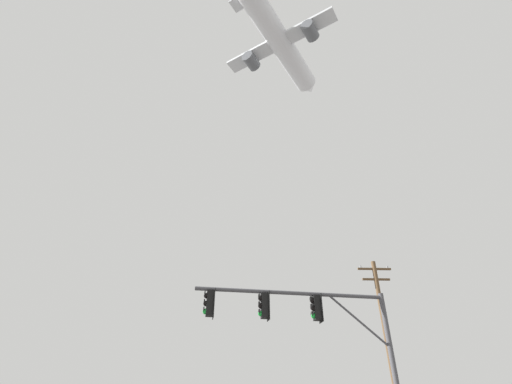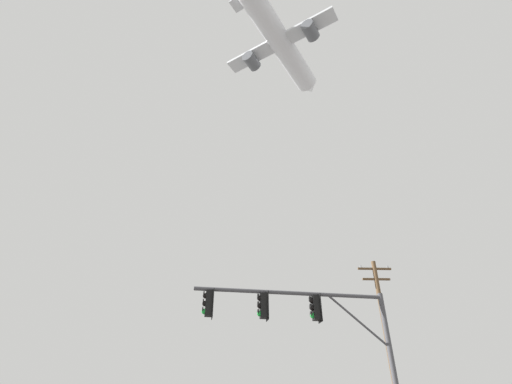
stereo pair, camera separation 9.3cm
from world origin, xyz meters
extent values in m
cylinder|color=#4C4C51|center=(5.27, 8.41, 2.85)|extent=(0.20, 0.20, 5.69)
cylinder|color=#4C4C51|center=(1.62, 7.91, 5.54)|extent=(7.32, 1.15, 0.15)
cylinder|color=#4C4C51|center=(4.18, 8.26, 4.62)|extent=(2.25, 0.39, 1.90)
cube|color=black|center=(-1.44, 7.49, 5.02)|extent=(0.30, 0.35, 0.90)
cylinder|color=black|center=(-1.44, 7.49, 5.53)|extent=(0.05, 0.05, 0.12)
cube|color=black|center=(-1.30, 7.50, 5.02)|extent=(0.09, 0.46, 1.04)
sphere|color=black|center=(-1.58, 7.47, 5.29)|extent=(0.20, 0.20, 0.20)
cylinder|color=black|center=(-1.65, 7.46, 5.35)|extent=(0.07, 0.21, 0.21)
sphere|color=black|center=(-1.58, 7.47, 5.01)|extent=(0.20, 0.20, 0.20)
cylinder|color=black|center=(-1.65, 7.46, 5.07)|extent=(0.07, 0.21, 0.21)
sphere|color=green|center=(-1.58, 7.47, 4.73)|extent=(0.20, 0.20, 0.20)
cylinder|color=black|center=(-1.65, 7.46, 4.79)|extent=(0.07, 0.21, 0.21)
cube|color=black|center=(0.57, 7.76, 5.02)|extent=(0.30, 0.35, 0.90)
cylinder|color=black|center=(0.57, 7.76, 5.53)|extent=(0.05, 0.05, 0.12)
cube|color=black|center=(0.70, 7.78, 5.02)|extent=(0.09, 0.46, 1.04)
sphere|color=black|center=(0.42, 7.74, 5.29)|extent=(0.20, 0.20, 0.20)
cylinder|color=black|center=(0.36, 7.73, 5.35)|extent=(0.07, 0.21, 0.21)
sphere|color=black|center=(0.42, 7.74, 5.01)|extent=(0.20, 0.20, 0.20)
cylinder|color=black|center=(0.36, 7.73, 5.07)|extent=(0.07, 0.21, 0.21)
sphere|color=green|center=(0.42, 7.74, 4.73)|extent=(0.20, 0.20, 0.20)
cylinder|color=black|center=(0.36, 7.73, 4.79)|extent=(0.07, 0.21, 0.21)
cube|color=black|center=(2.57, 8.04, 5.02)|extent=(0.30, 0.35, 0.90)
cylinder|color=black|center=(2.57, 8.04, 5.53)|extent=(0.05, 0.05, 0.12)
cube|color=black|center=(2.71, 8.06, 5.02)|extent=(0.09, 0.46, 1.04)
sphere|color=black|center=(2.43, 8.02, 5.29)|extent=(0.20, 0.20, 0.20)
cylinder|color=black|center=(2.36, 8.01, 5.35)|extent=(0.07, 0.21, 0.21)
sphere|color=black|center=(2.43, 8.02, 5.01)|extent=(0.20, 0.20, 0.20)
cylinder|color=black|center=(2.36, 8.01, 5.07)|extent=(0.07, 0.21, 0.21)
sphere|color=green|center=(2.43, 8.02, 4.73)|extent=(0.20, 0.20, 0.20)
cylinder|color=black|center=(2.36, 8.01, 4.79)|extent=(0.07, 0.21, 0.21)
cylinder|color=brown|center=(8.41, 16.79, 5.08)|extent=(0.28, 0.28, 10.16)
cube|color=brown|center=(8.41, 16.79, 9.66)|extent=(2.20, 0.12, 0.12)
cube|color=brown|center=(8.41, 16.79, 8.96)|extent=(1.80, 0.12, 0.12)
cylinder|color=gray|center=(7.51, 16.79, 9.78)|extent=(0.10, 0.10, 0.18)
cylinder|color=gray|center=(9.31, 16.79, 9.78)|extent=(0.10, 0.10, 0.18)
cylinder|color=white|center=(4.85, 29.48, 50.11)|extent=(13.38, 17.70, 3.38)
cone|color=white|center=(10.72, 38.27, 50.11)|extent=(3.96, 3.72, 3.21)
cube|color=silver|center=(4.56, 29.04, 49.60)|extent=(16.24, 11.92, 0.38)
cylinder|color=#595B60|center=(0.37, 31.84, 48.59)|extent=(2.99, 3.17, 1.90)
cylinder|color=#595B60|center=(8.74, 26.25, 48.59)|extent=(2.99, 3.17, 1.90)
camera|label=1|loc=(-0.26, -5.84, 1.73)|focal=25.24mm
camera|label=2|loc=(-0.17, -5.85, 1.73)|focal=25.24mm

